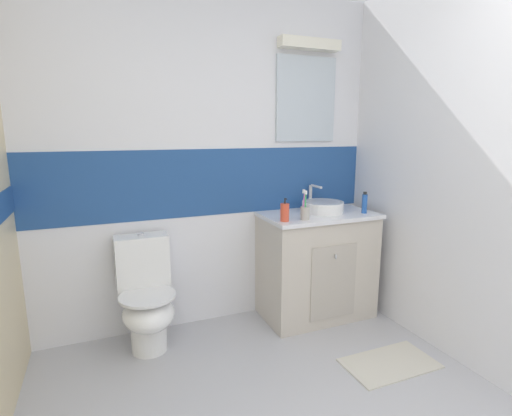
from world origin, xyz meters
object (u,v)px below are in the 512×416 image
object	(u,v)px
deodorant_spray_can	(365,203)
toothbrush_cup	(305,212)
sink_basin	(322,206)
soap_dispenser	(285,212)
toilet	(146,298)

from	to	relation	value
deodorant_spray_can	toothbrush_cup	bearing A→B (deg)	-177.33
sink_basin	soap_dispenser	size ratio (longest dim) A/B	2.21
toilet	soap_dispenser	distance (m)	1.12
toothbrush_cup	deodorant_spray_can	distance (m)	0.54
soap_dispenser	deodorant_spray_can	size ratio (longest dim) A/B	1.00
toilet	soap_dispenser	size ratio (longest dim) A/B	4.68
deodorant_spray_can	sink_basin	bearing A→B (deg)	150.57
deodorant_spray_can	toilet	bearing A→B (deg)	175.01
toilet	deodorant_spray_can	bearing A→B (deg)	-4.99
sink_basin	toilet	distance (m)	1.48
sink_basin	toothbrush_cup	world-z (taller)	toothbrush_cup
sink_basin	toothbrush_cup	size ratio (longest dim) A/B	1.67
soap_dispenser	deodorant_spray_can	world-z (taller)	same
toilet	soap_dispenser	bearing A→B (deg)	-9.14
toothbrush_cup	toilet	bearing A→B (deg)	171.34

